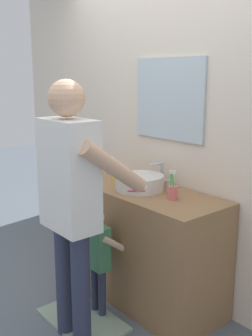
% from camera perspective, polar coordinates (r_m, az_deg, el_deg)
% --- Properties ---
extents(ground_plane, '(14.00, 14.00, 0.00)m').
position_cam_1_polar(ground_plane, '(3.21, -2.18, -19.13)').
color(ground_plane, slate).
extents(back_wall, '(4.40, 0.10, 2.70)m').
position_cam_1_polar(back_wall, '(3.15, 6.63, 6.44)').
color(back_wall, beige).
rests_on(back_wall, ground).
extents(vanity_cabinet, '(1.35, 0.54, 0.87)m').
position_cam_1_polar(vanity_cabinet, '(3.18, 2.12, -10.59)').
color(vanity_cabinet, olive).
rests_on(vanity_cabinet, ground).
extents(sink_basin, '(0.36, 0.36, 0.11)m').
position_cam_1_polar(sink_basin, '(3.00, 1.91, -2.02)').
color(sink_basin, silver).
rests_on(sink_basin, vanity_cabinet).
extents(faucet, '(0.18, 0.14, 0.18)m').
position_cam_1_polar(faucet, '(3.14, 4.90, -0.92)').
color(faucet, '#B7BABF').
rests_on(faucet, vanity_cabinet).
extents(toothbrush_cup, '(0.07, 0.07, 0.21)m').
position_cam_1_polar(toothbrush_cup, '(2.79, 6.59, -3.35)').
color(toothbrush_cup, '#D86666').
rests_on(toothbrush_cup, vanity_cabinet).
extents(soap_bottle, '(0.06, 0.06, 0.17)m').
position_cam_1_polar(soap_bottle, '(3.28, -1.50, -0.52)').
color(soap_bottle, gold).
rests_on(soap_bottle, vanity_cabinet).
extents(bath_mat, '(0.64, 0.40, 0.02)m').
position_cam_1_polar(bath_mat, '(3.09, -6.12, -20.46)').
color(bath_mat, gray).
rests_on(bath_mat, ground).
extents(child_toddler, '(0.25, 0.25, 0.80)m').
position_cam_1_polar(child_toddler, '(2.93, -3.89, -11.88)').
color(child_toddler, '#2D334C').
rests_on(child_toddler, ground).
extents(adult_parent, '(0.52, 0.55, 1.69)m').
position_cam_1_polar(adult_parent, '(2.50, -7.64, -3.29)').
color(adult_parent, '#2D334C').
rests_on(adult_parent, ground).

